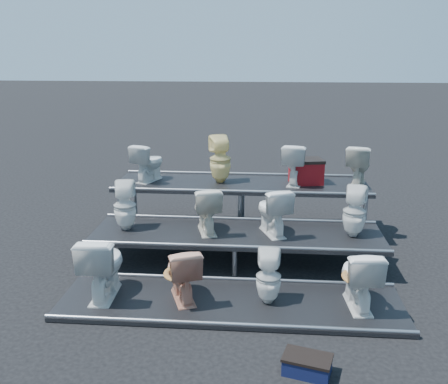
# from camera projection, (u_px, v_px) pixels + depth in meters

# --- Properties ---
(ground) EXTENTS (80.00, 80.00, 0.00)m
(ground) POSITION_uv_depth(u_px,v_px,m) (237.00, 261.00, 7.39)
(ground) COLOR black
(ground) RESTS_ON ground
(tier_front) EXTENTS (4.20, 1.20, 0.06)m
(tier_front) POSITION_uv_depth(u_px,v_px,m) (230.00, 302.00, 6.14)
(tier_front) COLOR black
(tier_front) RESTS_ON ground
(tier_mid) EXTENTS (4.20, 1.20, 0.46)m
(tier_mid) POSITION_uv_depth(u_px,v_px,m) (237.00, 247.00, 7.33)
(tier_mid) COLOR black
(tier_mid) RESTS_ON ground
(tier_back) EXTENTS (4.20, 1.20, 0.86)m
(tier_back) POSITION_uv_depth(u_px,v_px,m) (241.00, 207.00, 8.52)
(tier_back) COLOR black
(tier_back) RESTS_ON ground
(toilet_0) EXTENTS (0.49, 0.82, 0.82)m
(toilet_0) POSITION_uv_depth(u_px,v_px,m) (103.00, 265.00, 6.14)
(toilet_0) COLOR white
(toilet_0) RESTS_ON tier_front
(toilet_1) EXTENTS (0.61, 0.78, 0.70)m
(toilet_1) POSITION_uv_depth(u_px,v_px,m) (182.00, 273.00, 6.08)
(toilet_1) COLOR tan
(toilet_1) RESTS_ON tier_front
(toilet_2) EXTENTS (0.31, 0.31, 0.67)m
(toilet_2) POSITION_uv_depth(u_px,v_px,m) (269.00, 277.00, 6.00)
(toilet_2) COLOR white
(toilet_2) RESTS_ON tier_front
(toilet_3) EXTENTS (0.48, 0.77, 0.75)m
(toilet_3) POSITION_uv_depth(u_px,v_px,m) (359.00, 277.00, 5.90)
(toilet_3) COLOR white
(toilet_3) RESTS_ON tier_front
(toilet_4) EXTENTS (0.38, 0.38, 0.72)m
(toilet_4) POSITION_uv_depth(u_px,v_px,m) (125.00, 206.00, 7.29)
(toilet_4) COLOR white
(toilet_4) RESTS_ON tier_mid
(toilet_5) EXTENTS (0.54, 0.75, 0.69)m
(toilet_5) POSITION_uv_depth(u_px,v_px,m) (206.00, 209.00, 7.20)
(toilet_5) COLOR beige
(toilet_5) RESTS_ON tier_mid
(toilet_6) EXTENTS (0.61, 0.78, 0.70)m
(toilet_6) POSITION_uv_depth(u_px,v_px,m) (272.00, 211.00, 7.13)
(toilet_6) COLOR white
(toilet_6) RESTS_ON tier_mid
(toilet_7) EXTENTS (0.40, 0.41, 0.72)m
(toilet_7) POSITION_uv_depth(u_px,v_px,m) (355.00, 212.00, 7.03)
(toilet_7) COLOR white
(toilet_7) RESTS_ON tier_mid
(toilet_8) EXTENTS (0.57, 0.72, 0.64)m
(toilet_8) POSITION_uv_depth(u_px,v_px,m) (149.00, 162.00, 8.43)
(toilet_8) COLOR white
(toilet_8) RESTS_ON tier_back
(toilet_9) EXTENTS (0.45, 0.45, 0.79)m
(toilet_9) POSITION_uv_depth(u_px,v_px,m) (220.00, 159.00, 8.31)
(toilet_9) COLOR #F4E093
(toilet_9) RESTS_ON tier_back
(toilet_10) EXTENTS (0.52, 0.74, 0.68)m
(toilet_10) POSITION_uv_depth(u_px,v_px,m) (296.00, 164.00, 8.23)
(toilet_10) COLOR white
(toilet_10) RESTS_ON tier_back
(toilet_11) EXTENTS (0.54, 0.74, 0.68)m
(toilet_11) POSITION_uv_depth(u_px,v_px,m) (359.00, 165.00, 8.15)
(toilet_11) COLOR beige
(toilet_11) RESTS_ON tier_back
(red_crate) EXTENTS (0.58, 0.50, 0.36)m
(red_crate) POSITION_uv_depth(u_px,v_px,m) (306.00, 173.00, 8.32)
(red_crate) COLOR maroon
(red_crate) RESTS_ON tier_back
(step_stool) EXTENTS (0.50, 0.38, 0.16)m
(step_stool) POSITION_uv_depth(u_px,v_px,m) (307.00, 366.00, 4.83)
(step_stool) COLOR #0F1436
(step_stool) RESTS_ON ground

